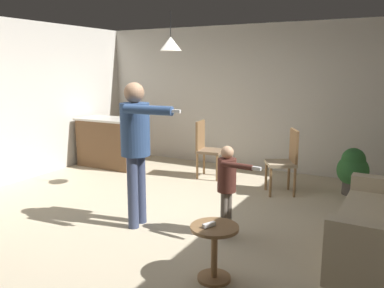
% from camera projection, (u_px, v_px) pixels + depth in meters
% --- Properties ---
extents(ground, '(7.68, 7.68, 0.00)m').
position_uv_depth(ground, '(163.00, 222.00, 5.00)').
color(ground, beige).
extents(wall_back, '(6.40, 0.10, 2.70)m').
position_uv_depth(wall_back, '(252.00, 98.00, 7.51)').
color(wall_back, beige).
rests_on(wall_back, ground).
extents(kitchen_counter, '(1.26, 0.66, 0.95)m').
position_uv_depth(kitchen_counter, '(110.00, 142.00, 7.74)').
color(kitchen_counter, brown).
rests_on(kitchen_counter, ground).
extents(side_table_by_couch, '(0.44, 0.44, 0.52)m').
position_uv_depth(side_table_by_couch, '(214.00, 246.00, 3.59)').
color(side_table_by_couch, olive).
rests_on(side_table_by_couch, ground).
extents(person_adult, '(0.87, 0.51, 1.75)m').
position_uv_depth(person_adult, '(136.00, 139.00, 4.70)').
color(person_adult, '#384260').
rests_on(person_adult, ground).
extents(person_child, '(0.55, 0.33, 1.06)m').
position_uv_depth(person_child, '(228.00, 181.00, 4.46)').
color(person_child, '#60564C').
rests_on(person_child, ground).
extents(dining_chair_by_counter, '(0.57, 0.57, 1.00)m').
position_uv_depth(dining_chair_by_counter, '(286.00, 159.00, 6.03)').
color(dining_chair_by_counter, olive).
rests_on(dining_chair_by_counter, ground).
extents(dining_chair_near_wall, '(0.47, 0.47, 1.00)m').
position_uv_depth(dining_chair_near_wall, '(206.00, 147.00, 6.95)').
color(dining_chair_near_wall, olive).
rests_on(dining_chair_near_wall, ground).
extents(potted_plant_corner, '(0.47, 0.47, 0.72)m').
position_uv_depth(potted_plant_corner, '(353.00, 169.00, 6.01)').
color(potted_plant_corner, '#4C4742').
rests_on(potted_plant_corner, ground).
extents(spare_remote_on_table, '(0.09, 0.13, 0.04)m').
position_uv_depth(spare_remote_on_table, '(209.00, 225.00, 3.53)').
color(spare_remote_on_table, white).
rests_on(spare_remote_on_table, side_table_by_couch).
extents(ceiling_light_pendant, '(0.32, 0.32, 0.55)m').
position_uv_depth(ceiling_light_pendant, '(171.00, 44.00, 5.71)').
color(ceiling_light_pendant, silver).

